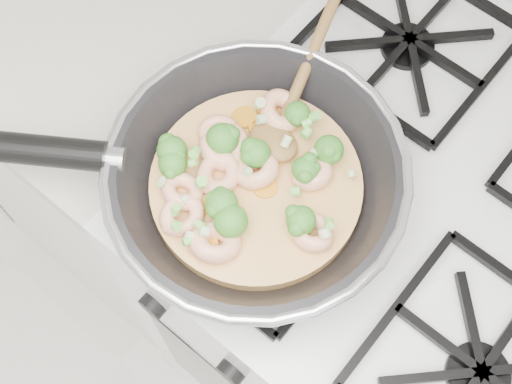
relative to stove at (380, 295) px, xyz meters
The scene contains 3 objects.
stove is the anchor object (origin of this frame).
counter_left 0.80m from the stove, behind, with size 1.00×0.60×0.90m.
skillet 0.55m from the stove, 138.94° to the right, with size 0.46×0.51×0.11m.
Camera 1 is at (0.05, 1.30, 1.69)m, focal length 50.44 mm.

